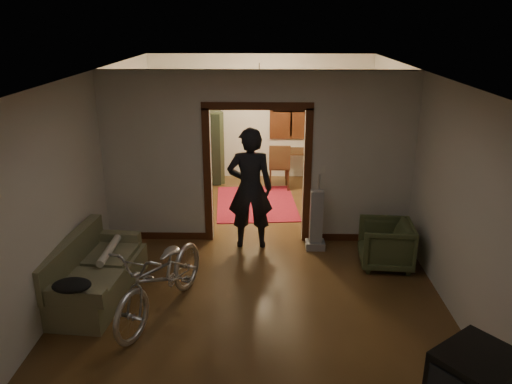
{
  "coord_description": "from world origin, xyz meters",
  "views": [
    {
      "loc": [
        0.14,
        -6.99,
        3.56
      ],
      "look_at": [
        0.0,
        -0.3,
        1.2
      ],
      "focal_mm": 35.0,
      "sensor_mm": 36.0,
      "label": 1
    }
  ],
  "objects_px": {
    "bicycle": "(162,277)",
    "desk": "(306,167)",
    "sofa": "(96,268)",
    "armchair": "(386,244)",
    "person": "(250,189)",
    "locker": "(204,148)"
  },
  "relations": [
    {
      "from": "bicycle",
      "to": "desk",
      "type": "bearing_deg",
      "value": 87.57
    },
    {
      "from": "sofa",
      "to": "armchair",
      "type": "relative_size",
      "value": 2.33
    },
    {
      "from": "armchair",
      "to": "person",
      "type": "height_order",
      "value": "person"
    },
    {
      "from": "sofa",
      "to": "desk",
      "type": "distance_m",
      "value": 5.89
    },
    {
      "from": "armchair",
      "to": "person",
      "type": "bearing_deg",
      "value": -103.43
    },
    {
      "from": "sofa",
      "to": "person",
      "type": "distance_m",
      "value": 2.63
    },
    {
      "from": "locker",
      "to": "desk",
      "type": "distance_m",
      "value": 2.33
    },
    {
      "from": "bicycle",
      "to": "person",
      "type": "bearing_deg",
      "value": 82.56
    },
    {
      "from": "bicycle",
      "to": "desk",
      "type": "distance_m",
      "value": 5.8
    },
    {
      "from": "bicycle",
      "to": "person",
      "type": "relative_size",
      "value": 0.99
    },
    {
      "from": "armchair",
      "to": "desk",
      "type": "height_order",
      "value": "desk"
    },
    {
      "from": "sofa",
      "to": "person",
      "type": "xyz_separation_m",
      "value": [
        2.0,
        1.62,
        0.58
      ]
    },
    {
      "from": "bicycle",
      "to": "desk",
      "type": "relative_size",
      "value": 1.99
    },
    {
      "from": "locker",
      "to": "desk",
      "type": "bearing_deg",
      "value": -16.79
    },
    {
      "from": "locker",
      "to": "armchair",
      "type": "bearing_deg",
      "value": -70.46
    },
    {
      "from": "desk",
      "to": "sofa",
      "type": "bearing_deg",
      "value": -134.81
    },
    {
      "from": "bicycle",
      "to": "person",
      "type": "height_order",
      "value": "person"
    },
    {
      "from": "desk",
      "to": "person",
      "type": "bearing_deg",
      "value": -121.44
    },
    {
      "from": "armchair",
      "to": "bicycle",
      "type": "bearing_deg",
      "value": -61.88
    },
    {
      "from": "bicycle",
      "to": "locker",
      "type": "relative_size",
      "value": 1.2
    },
    {
      "from": "person",
      "to": "desk",
      "type": "relative_size",
      "value": 2.01
    },
    {
      "from": "armchair",
      "to": "desk",
      "type": "bearing_deg",
      "value": -163.04
    }
  ]
}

